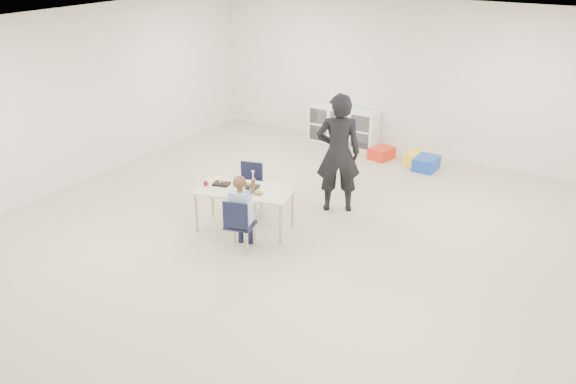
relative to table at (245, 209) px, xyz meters
The scene contains 16 objects.
room 1.28m from the table, 16.79° to the right, with size 9.00×9.02×2.80m.
table is the anchor object (origin of this frame).
chair_near 0.58m from the table, 60.07° to the right, with size 0.36×0.33×0.74m, color black, non-canonical shape.
chair_far 0.58m from the table, 119.93° to the left, with size 0.36×0.33×0.74m, color black, non-canonical shape.
child 0.63m from the table, 60.07° to the right, with size 0.49×0.49×1.16m, color #ABC6E7, non-canonical shape.
lunch_tray_near 0.33m from the table, 60.00° to the left, with size 0.22×0.16×0.03m, color black.
lunch_tray_far 0.48m from the table, behind, with size 0.22×0.16×0.03m, color black.
milk_carton 0.38m from the table, 65.78° to the right, with size 0.07×0.07×0.10m, color white.
bread_roll 0.43m from the table, ahead, with size 0.09×0.09×0.07m, color tan.
apple_near 0.38m from the table, behind, with size 0.07×0.07×0.07m, color maroon.
apple_far 0.65m from the table, 161.09° to the right, with size 0.07×0.07×0.07m, color maroon.
cubby_shelf 4.12m from the table, 97.79° to the left, with size 1.40×0.40×0.70m, color white.
adult 1.60m from the table, 59.00° to the left, with size 0.65×0.43×1.78m, color black.
bin_red 3.70m from the table, 82.98° to the left, with size 0.34×0.43×0.21m, color red.
bin_yellow 3.90m from the table, 73.56° to the left, with size 0.33×0.43×0.21m, color yellow.
bin_blue 3.81m from the table, 69.29° to the left, with size 0.37×0.47×0.23m, color #163DAA.
Camera 1 is at (3.90, -5.99, 3.87)m, focal length 38.00 mm.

